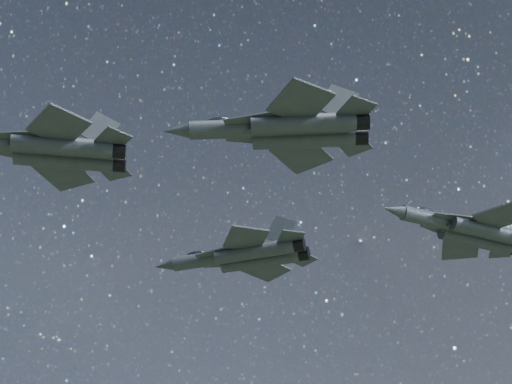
{
  "coord_description": "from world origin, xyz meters",
  "views": [
    {
      "loc": [
        -9.15,
        -60.15,
        116.45
      ],
      "look_at": [
        -4.63,
        1.24,
        157.93
      ],
      "focal_mm": 55.0,
      "sensor_mm": 36.0,
      "label": 1
    }
  ],
  "objects": [
    {
      "name": "jet_right",
      "position": [
        -3.16,
        -11.63,
        155.39
      ],
      "size": [
        17.31,
        12.06,
        4.35
      ],
      "rotation": [
        0.0,
        0.0,
        -0.13
      ],
      "color": "#2B3236"
    },
    {
      "name": "jet_lead",
      "position": [
        -23.92,
        -2.06,
        159.49
      ],
      "size": [
        18.79,
        13.26,
        4.76
      ],
      "rotation": [
        0.0,
        0.0,
        0.07
      ],
      "color": "#2B3236"
    },
    {
      "name": "jet_left",
      "position": [
        -5.0,
        12.45,
        157.31
      ],
      "size": [
        17.8,
        11.81,
        4.53
      ],
      "rotation": [
        0.0,
        0.0,
        -0.37
      ],
      "color": "#2B3236"
    },
    {
      "name": "jet_slot",
      "position": [
        17.48,
        6.08,
        157.6
      ],
      "size": [
        17.45,
        11.7,
        4.41
      ],
      "rotation": [
        0.0,
        0.0,
        0.32
      ],
      "color": "#2B3236"
    }
  ]
}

